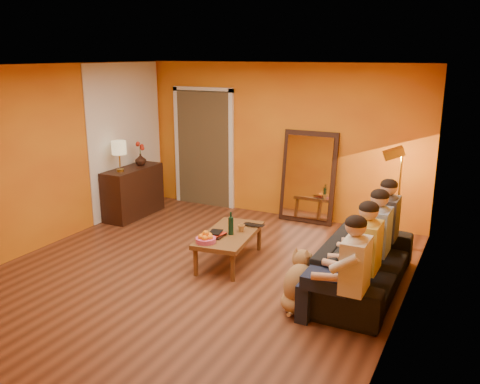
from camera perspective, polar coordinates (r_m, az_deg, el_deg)
The scene contains 27 objects.
room_shell at distance 6.56m, azimuth -3.25°, elevation 2.62°, with size 5.00×5.50×2.60m.
white_accent at distance 9.07m, azimuth -12.64°, elevation 5.83°, with size 0.02×1.90×2.58m, color white.
doorway_recess at distance 9.43m, azimuth -3.72°, elevation 4.98°, with size 1.06×0.30×2.10m, color #3F2D19.
door_jamb_left at distance 9.63m, azimuth -7.02°, elevation 5.11°, with size 0.08×0.06×2.20m, color white.
door_jamb_right at distance 9.05m, azimuth -0.97°, elevation 4.58°, with size 0.08×0.06×2.20m, color white.
door_header at distance 9.19m, azimuth -4.22°, elevation 11.43°, with size 1.22×0.06×0.08m, color white.
mirror_frame at distance 8.47m, azimuth 7.69°, elevation 1.68°, with size 0.92×0.06×1.52m, color black.
mirror_glass at distance 8.44m, azimuth 7.60°, elevation 1.62°, with size 0.78×0.02×1.36m, color white.
sideboard at distance 8.95m, azimuth -11.90°, elevation 0.01°, with size 0.44×1.18×0.85m, color black.
table_lamp at distance 8.57m, azimuth -13.38°, elevation 3.92°, with size 0.24×0.24×0.51m, color beige, non-canonical shape.
sofa at distance 6.29m, azimuth 13.72°, elevation -7.86°, with size 0.83×2.12×0.62m, color black.
coffee_table at distance 6.88m, azimuth -1.20°, elevation -6.23°, with size 0.62×1.22×0.42m, color brown, non-canonical shape.
floor_lamp at distance 7.60m, azimuth 17.38°, elevation -0.79°, with size 0.30×0.24×1.44m, color #B49234, non-canonical shape.
dog at distance 5.66m, azimuth 6.75°, elevation -9.87°, with size 0.37×0.58×0.68m, color #AF754F, non-canonical shape.
person_far_left at distance 5.25m, azimuth 12.77°, elevation -9.01°, with size 0.70×0.44×1.22m, color beige, non-canonical shape.
person_mid_left at distance 5.74m, azimuth 14.13°, elevation -6.92°, with size 0.70×0.44×1.22m, color gold, non-canonical shape.
person_mid_right at distance 6.25m, azimuth 15.27°, elevation -5.16°, with size 0.70×0.44×1.22m, color #859FCE, non-canonical shape.
person_far_right at distance 6.76m, azimuth 16.23°, elevation -3.67°, with size 0.70×0.44×1.22m, color #343338, non-canonical shape.
fruit_bowl at distance 6.46m, azimuth -3.87°, elevation -4.99°, with size 0.26×0.26×0.16m, color #C74673, non-canonical shape.
wine_bottle at distance 6.69m, azimuth -1.03°, elevation -3.54°, with size 0.07×0.07×0.31m, color black.
tumbler at distance 6.84m, azimuth 0.15°, elevation -4.08°, with size 0.10×0.10×0.09m, color #B27F3F.
laptop at distance 7.02m, azimuth 1.43°, elevation -3.85°, with size 0.30×0.19×0.02m, color black.
book_lower at distance 6.72m, azimuth -3.37°, elevation -4.77°, with size 0.19×0.26×0.02m, color black.
book_mid at distance 6.72m, azimuth -3.25°, elevation -4.59°, with size 0.17×0.24×0.02m, color red.
book_upper at distance 6.70m, azimuth -3.42°, elevation -4.47°, with size 0.16×0.21×0.02m, color black.
vase at distance 9.02m, azimuth -11.10°, elevation 3.60°, with size 0.19×0.19×0.20m, color black.
flowers at distance 8.98m, azimuth -11.17°, elevation 5.04°, with size 0.17×0.17×0.42m, color red, non-canonical shape.
Camera 1 is at (3.19, -5.17, 2.74)m, focal length 38.00 mm.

